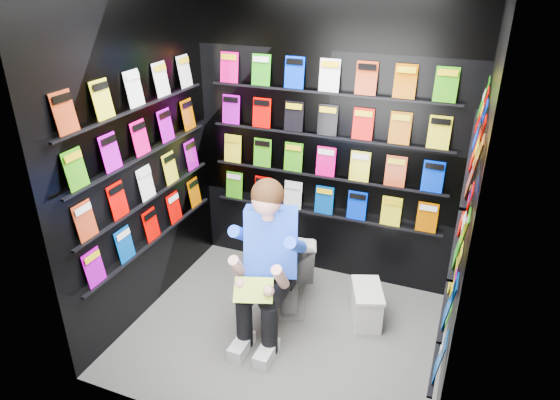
% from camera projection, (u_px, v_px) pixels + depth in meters
% --- Properties ---
extents(floor, '(2.40, 2.40, 0.00)m').
position_uv_depth(floor, '(285.00, 333.00, 3.98)').
color(floor, '#5C5C5A').
rests_on(floor, ground).
extents(wall_back, '(2.40, 0.04, 2.60)m').
position_uv_depth(wall_back, '(328.00, 141.00, 4.26)').
color(wall_back, black).
rests_on(wall_back, floor).
extents(wall_front, '(2.40, 0.04, 2.60)m').
position_uv_depth(wall_front, '(215.00, 257.00, 2.59)').
color(wall_front, black).
rests_on(wall_front, floor).
extents(wall_left, '(0.04, 2.00, 2.60)m').
position_uv_depth(wall_left, '(140.00, 161.00, 3.83)').
color(wall_left, black).
rests_on(wall_left, floor).
extents(wall_right, '(0.04, 2.00, 2.60)m').
position_uv_depth(wall_right, '(469.00, 214.00, 3.02)').
color(wall_right, black).
rests_on(wall_right, floor).
extents(comics_back, '(2.10, 0.06, 1.37)m').
position_uv_depth(comics_back, '(327.00, 141.00, 4.23)').
color(comics_back, '#B93B17').
rests_on(comics_back, wall_back).
extents(comics_left, '(0.06, 1.70, 1.37)m').
position_uv_depth(comics_left, '(143.00, 161.00, 3.82)').
color(comics_left, '#B93B17').
rests_on(comics_left, wall_left).
extents(comics_right, '(0.06, 1.70, 1.37)m').
position_uv_depth(comics_right, '(464.00, 213.00, 3.03)').
color(comics_right, '#B93B17').
rests_on(comics_right, wall_right).
extents(toilet, '(0.64, 0.85, 0.73)m').
position_uv_depth(toilet, '(290.00, 263.00, 4.24)').
color(toilet, white).
rests_on(toilet, floor).
extents(longbox, '(0.33, 0.43, 0.28)m').
position_uv_depth(longbox, '(366.00, 306.00, 4.07)').
color(longbox, silver).
rests_on(longbox, floor).
extents(longbox_lid, '(0.35, 0.45, 0.03)m').
position_uv_depth(longbox_lid, '(368.00, 290.00, 4.01)').
color(longbox_lid, silver).
rests_on(longbox_lid, longbox).
extents(reader, '(0.76, 0.92, 1.44)m').
position_uv_depth(reader, '(272.00, 242.00, 3.74)').
color(reader, blue).
rests_on(reader, toilet).
extents(held_comic, '(0.32, 0.25, 0.12)m').
position_uv_depth(held_comic, '(253.00, 290.00, 3.53)').
color(held_comic, green).
rests_on(held_comic, reader).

